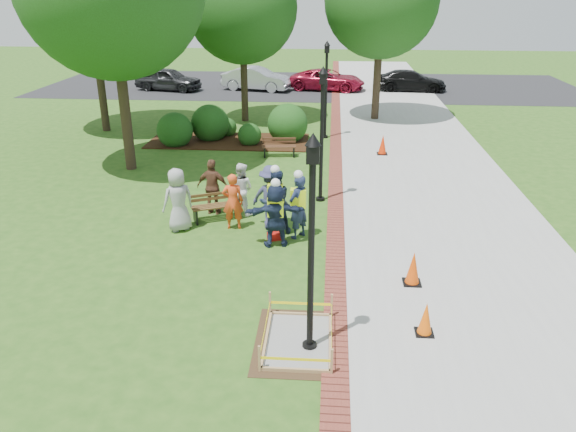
# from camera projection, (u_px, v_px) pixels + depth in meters

# --- Properties ---
(ground) EXTENTS (100.00, 100.00, 0.00)m
(ground) POSITION_uv_depth(u_px,v_px,m) (264.00, 272.00, 13.72)
(ground) COLOR #285116
(ground) RESTS_ON ground
(sidewalk) EXTENTS (6.00, 60.00, 0.02)m
(sidewalk) POSITION_uv_depth(u_px,v_px,m) (417.00, 158.00, 22.55)
(sidewalk) COLOR #9E9E99
(sidewalk) RESTS_ON ground
(brick_edging) EXTENTS (0.50, 60.00, 0.03)m
(brick_edging) POSITION_uv_depth(u_px,v_px,m) (336.00, 156.00, 22.79)
(brick_edging) COLOR maroon
(brick_edging) RESTS_ON ground
(mulch_bed) EXTENTS (7.00, 3.00, 0.05)m
(mulch_bed) POSITION_uv_depth(u_px,v_px,m) (229.00, 141.00, 24.97)
(mulch_bed) COLOR #381E0F
(mulch_bed) RESTS_ON ground
(parking_lot) EXTENTS (36.00, 12.00, 0.01)m
(parking_lot) POSITION_uv_depth(u_px,v_px,m) (310.00, 85.00, 38.56)
(parking_lot) COLOR black
(parking_lot) RESTS_ON ground
(wet_concrete_pad) EXTENTS (1.72, 2.31, 0.55)m
(wet_concrete_pad) POSITION_uv_depth(u_px,v_px,m) (298.00, 332.00, 10.95)
(wet_concrete_pad) COLOR #47331E
(wet_concrete_pad) RESTS_ON ground
(bench_near) EXTENTS (1.51, 1.02, 0.78)m
(bench_near) POSITION_uv_depth(u_px,v_px,m) (216.00, 212.00, 16.65)
(bench_near) COLOR brown
(bench_near) RESTS_ON ground
(bench_far) EXTENTS (1.40, 0.60, 0.74)m
(bench_far) POSITION_uv_depth(u_px,v_px,m) (279.00, 151.00, 22.74)
(bench_far) COLOR #512F1B
(bench_far) RESTS_ON ground
(cone_front) EXTENTS (0.37, 0.37, 0.72)m
(cone_front) POSITION_uv_depth(u_px,v_px,m) (426.00, 319.00, 11.16)
(cone_front) COLOR black
(cone_front) RESTS_ON ground
(cone_back) EXTENTS (0.42, 0.42, 0.83)m
(cone_back) POSITION_uv_depth(u_px,v_px,m) (413.00, 269.00, 13.02)
(cone_back) COLOR black
(cone_back) RESTS_ON ground
(cone_far) EXTENTS (0.42, 0.42, 0.82)m
(cone_far) POSITION_uv_depth(u_px,v_px,m) (383.00, 145.00, 22.93)
(cone_far) COLOR black
(cone_far) RESTS_ON ground
(toolbox) EXTENTS (0.46, 0.36, 0.20)m
(toolbox) POSITION_uv_depth(u_px,v_px,m) (275.00, 236.00, 15.41)
(toolbox) COLOR #B6140E
(toolbox) RESTS_ON ground
(lamp_near) EXTENTS (0.28, 0.28, 4.26)m
(lamp_near) POSITION_uv_depth(u_px,v_px,m) (312.00, 231.00, 9.91)
(lamp_near) COLOR black
(lamp_near) RESTS_ON ground
(lamp_mid) EXTENTS (0.28, 0.28, 4.26)m
(lamp_mid) POSITION_uv_depth(u_px,v_px,m) (322.00, 125.00, 17.27)
(lamp_mid) COLOR black
(lamp_mid) RESTS_ON ground
(lamp_far) EXTENTS (0.28, 0.28, 4.26)m
(lamp_far) POSITION_uv_depth(u_px,v_px,m) (326.00, 83.00, 24.64)
(lamp_far) COLOR black
(lamp_far) RESTS_ON ground
(tree_back) EXTENTS (5.29, 5.29, 8.11)m
(tree_back) POSITION_uv_depth(u_px,v_px,m) (242.00, 7.00, 26.65)
(tree_back) COLOR #3D2D1E
(tree_back) RESTS_ON ground
(tree_right) EXTENTS (5.51, 5.51, 8.52)m
(tree_right) POSITION_uv_depth(u_px,v_px,m) (382.00, 0.00, 26.94)
(tree_right) COLOR #3D2D1E
(tree_right) RESTS_ON ground
(shrub_a) EXTENTS (1.55, 1.55, 1.55)m
(shrub_a) POSITION_uv_depth(u_px,v_px,m) (176.00, 145.00, 24.39)
(shrub_a) COLOR #1D4012
(shrub_a) RESTS_ON ground
(shrub_b) EXTENTS (1.70, 1.70, 1.70)m
(shrub_b) POSITION_uv_depth(u_px,v_px,m) (211.00, 139.00, 25.32)
(shrub_b) COLOR #1D4012
(shrub_b) RESTS_ON ground
(shrub_c) EXTENTS (1.02, 1.02, 1.02)m
(shrub_c) POSITION_uv_depth(u_px,v_px,m) (250.00, 145.00, 24.49)
(shrub_c) COLOR #1D4012
(shrub_c) RESTS_ON ground
(shrub_d) EXTENTS (1.78, 1.78, 1.78)m
(shrub_d) POSITION_uv_depth(u_px,v_px,m) (288.00, 140.00, 25.13)
(shrub_d) COLOR #1D4012
(shrub_d) RESTS_ON ground
(shrub_e) EXTENTS (0.89, 0.89, 0.89)m
(shrub_e) POSITION_uv_depth(u_px,v_px,m) (227.00, 136.00, 25.93)
(shrub_e) COLOR #1D4012
(shrub_e) RESTS_ON ground
(casual_person_a) EXTENTS (0.69, 0.65, 1.82)m
(casual_person_a) POSITION_uv_depth(u_px,v_px,m) (178.00, 200.00, 15.72)
(casual_person_a) COLOR #989898
(casual_person_a) RESTS_ON ground
(casual_person_b) EXTENTS (0.56, 0.40, 1.64)m
(casual_person_b) POSITION_uv_depth(u_px,v_px,m) (233.00, 201.00, 15.86)
(casual_person_b) COLOR #EE491C
(casual_person_b) RESTS_ON ground
(casual_person_c) EXTENTS (0.60, 0.50, 1.61)m
(casual_person_c) POSITION_uv_depth(u_px,v_px,m) (241.00, 189.00, 16.85)
(casual_person_c) COLOR white
(casual_person_c) RESTS_ON ground
(casual_person_d) EXTENTS (0.59, 0.43, 1.71)m
(casual_person_d) POSITION_uv_depth(u_px,v_px,m) (213.00, 187.00, 16.87)
(casual_person_d) COLOR brown
(casual_person_d) RESTS_ON ground
(casual_person_e) EXTENTS (0.69, 0.57, 1.86)m
(casual_person_e) POSITION_uv_depth(u_px,v_px,m) (271.00, 197.00, 15.85)
(casual_person_e) COLOR navy
(casual_person_e) RESTS_ON ground
(hivis_worker_a) EXTENTS (0.62, 0.47, 1.89)m
(hivis_worker_a) POSITION_uv_depth(u_px,v_px,m) (276.00, 213.00, 14.76)
(hivis_worker_a) COLOR #181940
(hivis_worker_a) RESTS_ON ground
(hivis_worker_b) EXTENTS (0.64, 0.68, 1.95)m
(hivis_worker_b) POSITION_uv_depth(u_px,v_px,m) (298.00, 205.00, 15.24)
(hivis_worker_b) COLOR #16243B
(hivis_worker_b) RESTS_ON ground
(hivis_worker_c) EXTENTS (0.68, 0.56, 2.00)m
(hivis_worker_c) POSITION_uv_depth(u_px,v_px,m) (275.00, 200.00, 15.49)
(hivis_worker_c) COLOR #1A2645
(hivis_worker_c) RESTS_ON ground
(parked_car_a) EXTENTS (3.10, 5.24, 1.60)m
(parked_car_a) POSITION_uv_depth(u_px,v_px,m) (169.00, 90.00, 36.82)
(parked_car_a) COLOR #232325
(parked_car_a) RESTS_ON ground
(parked_car_b) EXTENTS (3.25, 5.33, 1.62)m
(parked_car_b) POSITION_uv_depth(u_px,v_px,m) (257.00, 90.00, 36.85)
(parked_car_b) COLOR #A9AAAF
(parked_car_b) RESTS_ON ground
(parked_car_c) EXTENTS (2.71, 4.74, 1.46)m
(parked_car_c) POSITION_uv_depth(u_px,v_px,m) (327.00, 90.00, 36.92)
(parked_car_c) COLOR maroon
(parked_car_c) RESTS_ON ground
(parked_car_d) EXTENTS (2.20, 4.50, 1.43)m
(parked_car_d) POSITION_uv_depth(u_px,v_px,m) (410.00, 91.00, 36.64)
(parked_car_d) COLOR black
(parked_car_d) RESTS_ON ground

